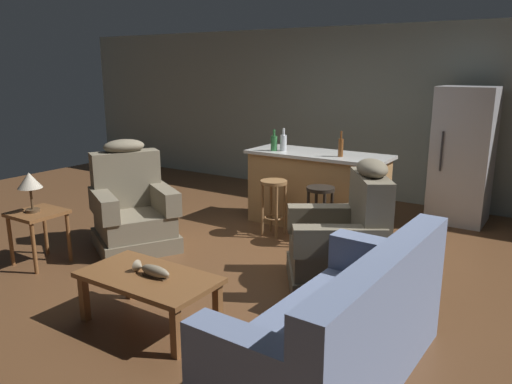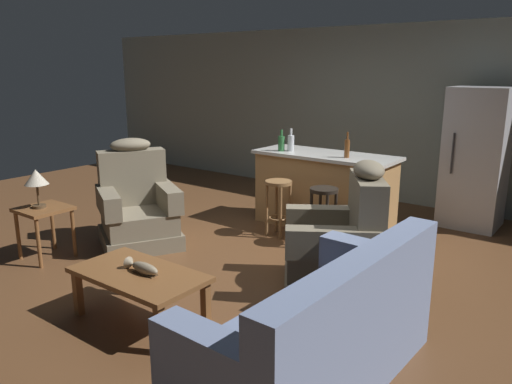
% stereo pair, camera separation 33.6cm
% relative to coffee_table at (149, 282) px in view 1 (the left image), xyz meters
% --- Properties ---
extents(ground_plane, '(12.00, 12.00, 0.00)m').
position_rel_coffee_table_xyz_m(ground_plane, '(-0.05, 1.68, -0.36)').
color(ground_plane, brown).
extents(back_wall, '(12.00, 0.05, 2.60)m').
position_rel_coffee_table_xyz_m(back_wall, '(-0.05, 4.81, 0.94)').
color(back_wall, '#939E93').
rests_on(back_wall, ground_plane).
extents(coffee_table, '(1.10, 0.60, 0.42)m').
position_rel_coffee_table_xyz_m(coffee_table, '(0.00, 0.00, 0.00)').
color(coffee_table, brown).
rests_on(coffee_table, ground_plane).
extents(fish_figurine, '(0.34, 0.10, 0.10)m').
position_rel_coffee_table_xyz_m(fish_figurine, '(0.03, 0.01, 0.10)').
color(fish_figurine, '#4C3823').
rests_on(fish_figurine, coffee_table).
extents(couch, '(0.91, 1.93, 0.94)m').
position_rel_coffee_table_xyz_m(couch, '(1.57, 0.13, -0.02)').
color(couch, '#707FA3').
rests_on(couch, ground_plane).
extents(recliner_near_lamp, '(1.14, 1.14, 1.20)m').
position_rel_coffee_table_xyz_m(recliner_near_lamp, '(-1.46, 1.21, 0.06)').
color(recliner_near_lamp, '#756B56').
rests_on(recliner_near_lamp, ground_plane).
extents(recliner_near_island, '(1.16, 1.16, 1.20)m').
position_rel_coffee_table_xyz_m(recliner_near_island, '(0.98, 1.52, 0.06)').
color(recliner_near_island, '#756B56').
rests_on(recliner_near_island, ground_plane).
extents(end_table, '(0.48, 0.48, 0.56)m').
position_rel_coffee_table_xyz_m(end_table, '(-1.87, 0.31, 0.10)').
color(end_table, brown).
rests_on(end_table, ground_plane).
extents(table_lamp, '(0.24, 0.24, 0.41)m').
position_rel_coffee_table_xyz_m(table_lamp, '(-1.90, 0.28, 0.50)').
color(table_lamp, '#4C3823').
rests_on(table_lamp, end_table).
extents(kitchen_island, '(1.80, 0.70, 0.95)m').
position_rel_coffee_table_xyz_m(kitchen_island, '(-0.05, 3.03, 0.11)').
color(kitchen_island, '#AD7F4C').
rests_on(kitchen_island, ground_plane).
extents(bar_stool_left, '(0.32, 0.32, 0.68)m').
position_rel_coffee_table_xyz_m(bar_stool_left, '(-0.31, 2.40, 0.11)').
color(bar_stool_left, olive).
rests_on(bar_stool_left, ground_plane).
extents(bar_stool_right, '(0.32, 0.32, 0.68)m').
position_rel_coffee_table_xyz_m(bar_stool_right, '(0.30, 2.40, 0.11)').
color(bar_stool_right, black).
rests_on(bar_stool_right, ground_plane).
extents(refrigerator, '(0.70, 0.69, 1.76)m').
position_rel_coffee_table_xyz_m(refrigerator, '(1.43, 4.23, 0.52)').
color(refrigerator, '#B7B7BC').
rests_on(refrigerator, ground_plane).
extents(bottle_tall_green, '(0.06, 0.06, 0.31)m').
position_rel_coffee_table_xyz_m(bottle_tall_green, '(0.30, 2.93, 0.70)').
color(bottle_tall_green, brown).
rests_on(bottle_tall_green, kitchen_island).
extents(bottle_short_amber, '(0.08, 0.08, 0.27)m').
position_rel_coffee_table_xyz_m(bottle_short_amber, '(-0.59, 2.86, 0.69)').
color(bottle_short_amber, '#2D6B38').
rests_on(bottle_short_amber, kitchen_island).
extents(bottle_wine_dark, '(0.08, 0.08, 0.29)m').
position_rel_coffee_table_xyz_m(bottle_wine_dark, '(-0.49, 2.93, 0.70)').
color(bottle_wine_dark, silver).
rests_on(bottle_wine_dark, kitchen_island).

